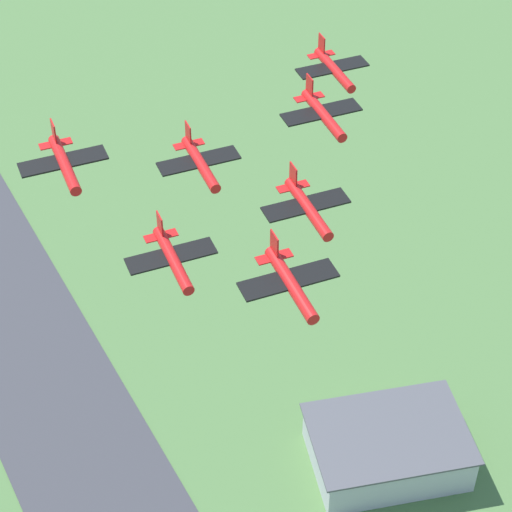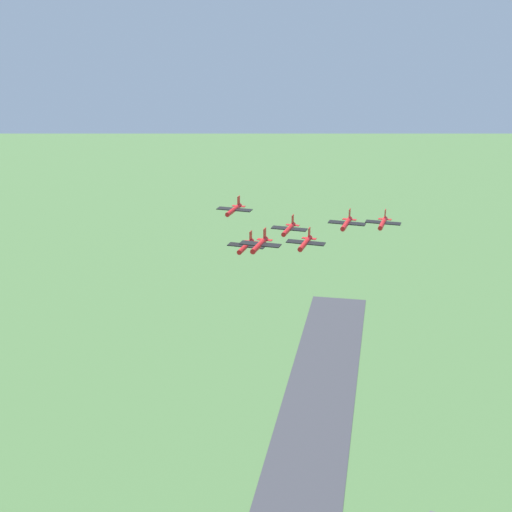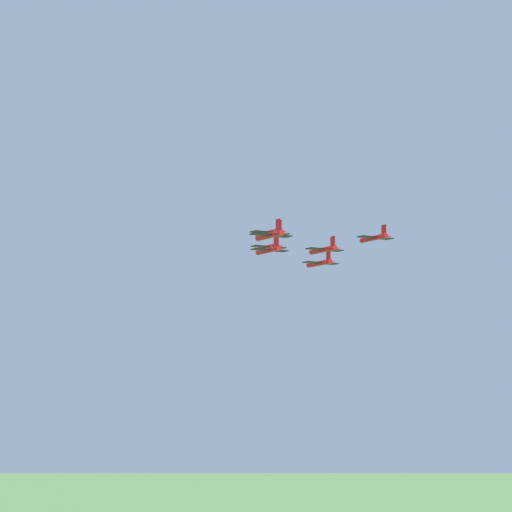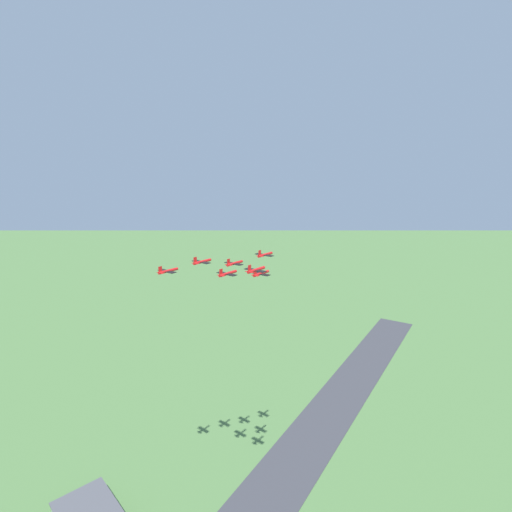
{
  "view_description": "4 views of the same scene",
  "coord_description": "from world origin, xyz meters",
  "views": [
    {
      "loc": [
        -37.21,
        72.9,
        172.93
      ],
      "look_at": [
        -49.64,
        13.02,
        119.16
      ],
      "focal_mm": 70.0,
      "sensor_mm": 36.0,
      "label": 1
    },
    {
      "loc": [
        -112.38,
        134.27,
        161.92
      ],
      "look_at": [
        -52.27,
        18.73,
        117.19
      ],
      "focal_mm": 50.0,
      "sensor_mm": 36.0,
      "label": 2
    },
    {
      "loc": [
        -131.75,
        -191.51,
        87.83
      ],
      "look_at": [
        -56.33,
        11.69,
        115.93
      ],
      "focal_mm": 70.0,
      "sensor_mm": 36.0,
      "label": 3
    },
    {
      "loc": [
        62.83,
        -89.92,
        152.57
      ],
      "look_at": [
        -56.99,
        16.05,
        117.31
      ],
      "focal_mm": 28.0,
      "sensor_mm": 36.0,
      "label": 4
    }
  ],
  "objects": [
    {
      "name": "jet_0",
      "position": [
        -51.75,
        16.06,
        118.72
      ],
      "size": [
        8.4,
        8.75,
        2.92
      ],
      "rotation": [
        0.0,
        0.0,
        0.17
      ],
      "color": "red"
    },
    {
      "name": "jet_1",
      "position": [
        -56.26,
        3.98,
        116.27
      ],
      "size": [
        8.4,
        8.75,
        2.92
      ],
      "rotation": [
        0.0,
        0.0,
        0.17
      ],
      "color": "red"
    },
    {
      "name": "jet_2",
      "position": [
        -43.39,
        6.25,
        114.31
      ],
      "size": [
        8.4,
        8.75,
        2.92
      ],
      "rotation": [
        0.0,
        0.0,
        0.17
      ],
      "color": "red"
    },
    {
      "name": "jet_3",
      "position": [
        -60.78,
        -8.1,
        118.0
      ],
      "size": [
        8.4,
        8.75,
        2.92
      ],
      "rotation": [
        0.0,
        0.0,
        0.17
      ],
      "color": "red"
    },
    {
      "name": "jet_4",
      "position": [
        -47.9,
        -5.83,
        115.53
      ],
      "size": [
        8.4,
        8.75,
        2.92
      ],
      "rotation": [
        0.0,
        0.0,
        0.17
      ],
      "color": "red"
    },
    {
      "name": "jet_5",
      "position": [
        -35.02,
        -3.56,
        118.98
      ],
      "size": [
        8.4,
        8.75,
        2.92
      ],
      "rotation": [
        0.0,
        0.0,
        0.17
      ],
      "color": "red"
    },
    {
      "name": "jet_6",
      "position": [
        -65.29,
        -20.18,
        115.58
      ],
      "size": [
        8.4,
        8.75,
        2.92
      ],
      "rotation": [
        0.0,
        0.0,
        0.17
      ],
      "color": "red"
    }
  ]
}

